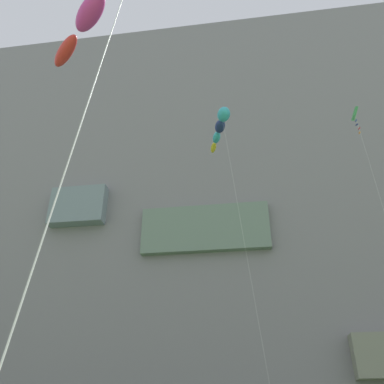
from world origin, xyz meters
name	(u,v)px	position (x,y,z in m)	size (l,w,h in m)	color
cliff_face	(212,221)	(-0.01, 68.29, 35.53)	(180.00, 26.55, 71.10)	gray
kite_diamond_upper_mid	(357,122)	(14.92, 31.86, 25.33)	(0.66, 3.05, 27.25)	green
kite_windsock_mid_right	(220,126)	(4.00, 31.38, 25.86)	(4.03, 6.52, 26.42)	#38B2D1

